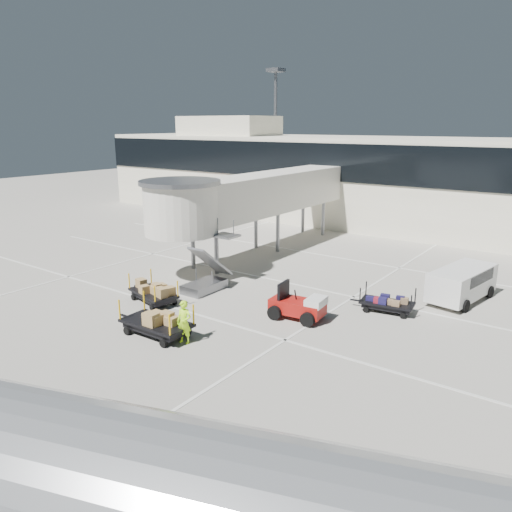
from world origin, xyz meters
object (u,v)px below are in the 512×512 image
object	(u,v)px
box_cart_near	(157,322)
minivan	(463,281)
ground_worker	(184,322)
belt_loader	(213,209)
baggage_tug	(299,306)
suitcase_cart	(387,303)
box_cart_far	(153,292)

from	to	relation	value
box_cart_near	minivan	size ratio (longest dim) A/B	0.82
ground_worker	belt_loader	distance (m)	30.29
baggage_tug	suitcase_cart	bearing A→B (deg)	41.16
baggage_tug	box_cart_near	world-z (taller)	baggage_tug
baggage_tug	minivan	distance (m)	9.45
box_cart_near	minivan	bearing A→B (deg)	51.54
suitcase_cart	box_cart_near	bearing A→B (deg)	-139.11
box_cart_far	minivan	size ratio (longest dim) A/B	0.75
box_cart_near	box_cart_far	distance (m)	4.31
baggage_tug	ground_worker	bearing A→B (deg)	-121.70
box_cart_far	belt_loader	bearing A→B (deg)	137.53
box_cart_far	minivan	distance (m)	16.62
baggage_tug	minivan	size ratio (longest dim) A/B	0.56
baggage_tug	box_cart_near	size ratio (longest dim) A/B	0.69
box_cart_far	ground_worker	size ratio (longest dim) A/B	1.92
baggage_tug	belt_loader	xyz separation A→B (m)	(-21.34, 18.46, 0.20)
baggage_tug	box_cart_far	xyz separation A→B (m)	(-7.46, -2.57, -0.08)
minivan	belt_loader	size ratio (longest dim) A/B	1.03
box_cart_far	belt_loader	size ratio (longest dim) A/B	0.77
minivan	suitcase_cart	bearing A→B (deg)	-112.60
box_cart_far	suitcase_cart	bearing A→B (deg)	43.49
minivan	belt_loader	bearing A→B (deg)	167.66
baggage_tug	suitcase_cart	size ratio (longest dim) A/B	0.85
box_cart_near	minivan	world-z (taller)	minivan
suitcase_cart	ground_worker	size ratio (longest dim) A/B	1.71
baggage_tug	ground_worker	distance (m)	5.89
box_cart_near	belt_loader	xyz separation A→B (m)	(-17.15, 23.83, 0.24)
box_cart_near	belt_loader	world-z (taller)	belt_loader
box_cart_near	belt_loader	distance (m)	29.36
suitcase_cart	belt_loader	xyz separation A→B (m)	(-24.51, 15.05, 0.39)
suitcase_cart	box_cart_near	size ratio (longest dim) A/B	0.81
baggage_tug	minivan	world-z (taller)	minivan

